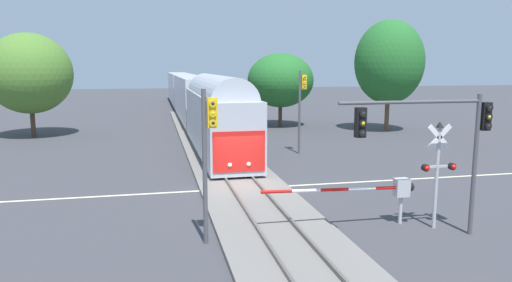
% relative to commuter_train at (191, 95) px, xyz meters
% --- Properties ---
extents(ground_plane, '(220.00, 220.00, 0.00)m').
position_rel_commuter_train_xyz_m(ground_plane, '(-0.00, -32.60, -2.72)').
color(ground_plane, '#3D3D42').
extents(road_centre_stripe, '(44.00, 0.20, 0.01)m').
position_rel_commuter_train_xyz_m(road_centre_stripe, '(-0.00, -32.60, -2.72)').
color(road_centre_stripe, beige).
rests_on(road_centre_stripe, ground).
extents(railway_track, '(4.40, 80.00, 0.32)m').
position_rel_commuter_train_xyz_m(railway_track, '(-0.00, -32.60, -2.63)').
color(railway_track, slate).
rests_on(railway_track, ground).
extents(commuter_train, '(3.04, 67.00, 5.16)m').
position_rel_commuter_train_xyz_m(commuter_train, '(0.00, 0.00, 0.00)').
color(commuter_train, '#B2B7C1').
rests_on(commuter_train, railway_track).
extents(crossing_gate_near, '(6.13, 0.40, 1.80)m').
position_rel_commuter_train_xyz_m(crossing_gate_near, '(4.29, -39.11, -1.32)').
color(crossing_gate_near, '#B7B7BC').
rests_on(crossing_gate_near, ground).
extents(crossing_signal_mast, '(1.36, 0.44, 4.07)m').
position_rel_commuter_train_xyz_m(crossing_signal_mast, '(6.00, -39.87, -0.24)').
color(crossing_signal_mast, '#B2B2B7').
rests_on(crossing_signal_mast, ground).
extents(traffic_signal_median, '(0.53, 0.38, 5.35)m').
position_rel_commuter_train_xyz_m(traffic_signal_median, '(-2.51, -39.60, 0.86)').
color(traffic_signal_median, '#4C4C51').
rests_on(traffic_signal_median, ground).
extents(traffic_signal_far_side, '(0.53, 0.38, 5.79)m').
position_rel_commuter_train_xyz_m(traffic_signal_far_side, '(5.76, -24.00, 1.15)').
color(traffic_signal_far_side, '#4C4C51').
rests_on(traffic_signal_far_side, ground).
extents(traffic_signal_near_right, '(5.71, 0.38, 5.13)m').
position_rel_commuter_train_xyz_m(traffic_signal_near_right, '(5.32, -40.75, 1.17)').
color(traffic_signal_near_right, '#4C4C51').
rests_on(traffic_signal_near_right, ground).
extents(pine_left_background, '(7.14, 7.14, 8.90)m').
position_rel_commuter_train_xyz_m(pine_left_background, '(-14.59, -11.39, 2.73)').
color(pine_left_background, '#4C3828').
rests_on(pine_left_background, ground).
extents(elm_centre_background, '(6.66, 6.66, 7.38)m').
position_rel_commuter_train_xyz_m(elm_centre_background, '(8.31, -9.06, 1.94)').
color(elm_centre_background, '#4C3828').
rests_on(elm_centre_background, ground).
extents(maple_right_background, '(6.37, 6.37, 10.33)m').
position_rel_commuter_train_xyz_m(maple_right_background, '(17.23, -14.60, 3.72)').
color(maple_right_background, brown).
rests_on(maple_right_background, ground).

